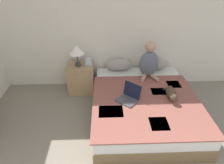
# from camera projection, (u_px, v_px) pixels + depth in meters

# --- Properties ---
(wall_back) EXTENTS (5.94, 0.05, 2.55)m
(wall_back) POSITION_uv_depth(u_px,v_px,m) (122.00, 27.00, 3.89)
(wall_back) COLOR silver
(wall_back) RESTS_ON ground_plane
(bed) EXTENTS (1.74, 2.11, 0.43)m
(bed) POSITION_uv_depth(u_px,v_px,m) (143.00, 105.00, 3.50)
(bed) COLOR brown
(bed) RESTS_ON ground_plane
(pillow_near) EXTENTS (0.55, 0.24, 0.24)m
(pillow_near) POSITION_uv_depth(u_px,v_px,m) (119.00, 65.00, 4.09)
(pillow_near) COLOR gray
(pillow_near) RESTS_ON bed
(pillow_far) EXTENTS (0.55, 0.24, 0.24)m
(pillow_far) POSITION_uv_depth(u_px,v_px,m) (155.00, 64.00, 4.11)
(pillow_far) COLOR gray
(pillow_far) RESTS_ON bed
(person_sitting) EXTENTS (0.37, 0.36, 0.71)m
(person_sitting) POSITION_uv_depth(u_px,v_px,m) (149.00, 62.00, 3.77)
(person_sitting) COLOR slate
(person_sitting) RESTS_ON bed
(cat_tabby) EXTENTS (0.19, 0.53, 0.17)m
(cat_tabby) POSITION_uv_depth(u_px,v_px,m) (171.00, 93.00, 3.28)
(cat_tabby) COLOR #473828
(cat_tabby) RESTS_ON bed
(laptop_open) EXTENTS (0.43, 0.43, 0.26)m
(laptop_open) POSITION_uv_depth(u_px,v_px,m) (129.00, 97.00, 3.23)
(laptop_open) COLOR #424247
(laptop_open) RESTS_ON bed
(nightstand) EXTENTS (0.52, 0.47, 0.60)m
(nightstand) POSITION_uv_depth(u_px,v_px,m) (81.00, 78.00, 4.12)
(nightstand) COLOR tan
(nightstand) RESTS_ON ground_plane
(table_lamp) EXTENTS (0.30, 0.30, 0.43)m
(table_lamp) POSITION_uv_depth(u_px,v_px,m) (77.00, 50.00, 3.76)
(table_lamp) COLOR #38383D
(table_lamp) RESTS_ON nightstand
(tissue_box) EXTENTS (0.12, 0.12, 0.14)m
(tissue_box) POSITION_uv_depth(u_px,v_px,m) (89.00, 61.00, 3.98)
(tissue_box) COLOR silver
(tissue_box) RESTS_ON nightstand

